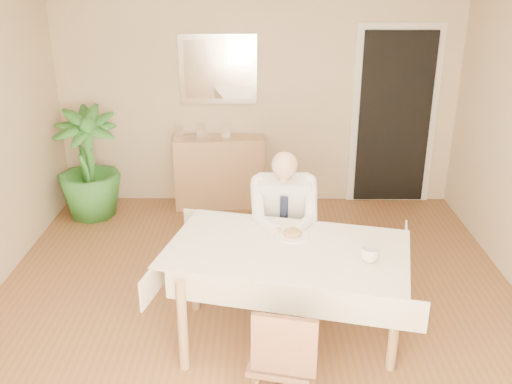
{
  "coord_description": "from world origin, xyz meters",
  "views": [
    {
      "loc": [
        0.03,
        -3.84,
        2.64
      ],
      "look_at": [
        0.0,
        0.35,
        0.95
      ],
      "focal_mm": 40.0,
      "sensor_mm": 36.0,
      "label": 1
    }
  ],
  "objects_px": {
    "seated_man": "(284,221)",
    "chair_far": "(282,228)",
    "dining_table": "(287,258)",
    "chair_near": "(283,358)",
    "sideboard": "(219,172)",
    "coffee_mug": "(370,255)",
    "potted_palm": "(88,164)"
  },
  "relations": [
    {
      "from": "seated_man",
      "to": "sideboard",
      "type": "bearing_deg",
      "value": 108.76
    },
    {
      "from": "seated_man",
      "to": "sideboard",
      "type": "height_order",
      "value": "seated_man"
    },
    {
      "from": "chair_far",
      "to": "coffee_mug",
      "type": "relative_size",
      "value": 7.36
    },
    {
      "from": "dining_table",
      "to": "sideboard",
      "type": "bearing_deg",
      "value": 117.87
    },
    {
      "from": "sideboard",
      "to": "seated_man",
      "type": "bearing_deg",
      "value": -76.77
    },
    {
      "from": "chair_near",
      "to": "potted_palm",
      "type": "height_order",
      "value": "potted_palm"
    },
    {
      "from": "seated_man",
      "to": "chair_near",
      "type": "bearing_deg",
      "value": -92.23
    },
    {
      "from": "dining_table",
      "to": "chair_far",
      "type": "xyz_separation_m",
      "value": [
        0.0,
        0.88,
        -0.18
      ]
    },
    {
      "from": "dining_table",
      "to": "chair_far",
      "type": "height_order",
      "value": "chair_far"
    },
    {
      "from": "dining_table",
      "to": "chair_near",
      "type": "height_order",
      "value": "chair_near"
    },
    {
      "from": "chair_far",
      "to": "potted_palm",
      "type": "xyz_separation_m",
      "value": [
        -2.07,
        1.34,
        0.12
      ]
    },
    {
      "from": "dining_table",
      "to": "coffee_mug",
      "type": "height_order",
      "value": "coffee_mug"
    },
    {
      "from": "dining_table",
      "to": "seated_man",
      "type": "height_order",
      "value": "seated_man"
    },
    {
      "from": "seated_man",
      "to": "coffee_mug",
      "type": "xyz_separation_m",
      "value": [
        0.55,
        -0.78,
        0.11
      ]
    },
    {
      "from": "seated_man",
      "to": "dining_table",
      "type": "bearing_deg",
      "value": -90.0
    },
    {
      "from": "chair_near",
      "to": "seated_man",
      "type": "distance_m",
      "value": 1.45
    },
    {
      "from": "coffee_mug",
      "to": "dining_table",
      "type": "bearing_deg",
      "value": 161.04
    },
    {
      "from": "chair_far",
      "to": "potted_palm",
      "type": "height_order",
      "value": "potted_palm"
    },
    {
      "from": "chair_far",
      "to": "coffee_mug",
      "type": "bearing_deg",
      "value": -63.67
    },
    {
      "from": "chair_far",
      "to": "dining_table",
      "type": "bearing_deg",
      "value": -90.9
    },
    {
      "from": "coffee_mug",
      "to": "seated_man",
      "type": "bearing_deg",
      "value": 125.09
    },
    {
      "from": "chair_far",
      "to": "seated_man",
      "type": "bearing_deg",
      "value": -90.9
    },
    {
      "from": "chair_far",
      "to": "sideboard",
      "type": "xyz_separation_m",
      "value": [
        -0.66,
        1.67,
        -0.08
      ]
    },
    {
      "from": "potted_palm",
      "to": "dining_table",
      "type": "bearing_deg",
      "value": -47.06
    },
    {
      "from": "seated_man",
      "to": "potted_palm",
      "type": "relative_size",
      "value": 1.02
    },
    {
      "from": "chair_near",
      "to": "dining_table",
      "type": "bearing_deg",
      "value": 98.21
    },
    {
      "from": "chair_near",
      "to": "seated_man",
      "type": "bearing_deg",
      "value": 99.78
    },
    {
      "from": "seated_man",
      "to": "chair_far",
      "type": "bearing_deg",
      "value": 90.0
    },
    {
      "from": "chair_near",
      "to": "potted_palm",
      "type": "relative_size",
      "value": 0.66
    },
    {
      "from": "dining_table",
      "to": "chair_far",
      "type": "relative_size",
      "value": 2.21
    },
    {
      "from": "dining_table",
      "to": "seated_man",
      "type": "distance_m",
      "value": 0.59
    },
    {
      "from": "dining_table",
      "to": "sideboard",
      "type": "distance_m",
      "value": 2.64
    }
  ]
}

